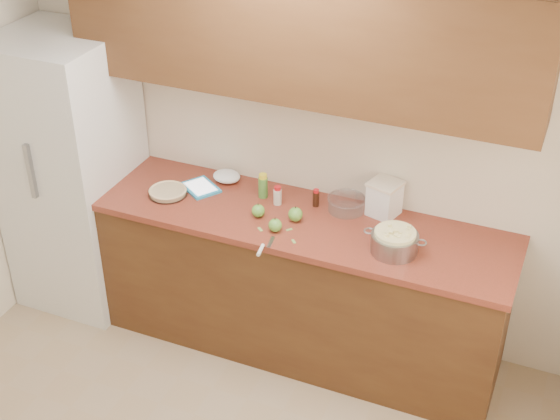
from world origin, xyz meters
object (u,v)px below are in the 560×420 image
at_px(colander, 394,242).
at_px(flour_canister, 384,198).
at_px(pie, 168,192).
at_px(tablet, 201,187).

relative_size(colander, flour_canister, 1.65).
relative_size(pie, tablet, 0.83).
xyz_separation_m(pie, flour_canister, (1.24, 0.29, 0.09)).
height_order(pie, tablet, pie).
height_order(colander, tablet, colander).
bearing_deg(pie, tablet, 43.48).
distance_m(flour_canister, tablet, 1.11).
xyz_separation_m(flour_canister, tablet, (-1.10, -0.15, -0.10)).
height_order(pie, flour_canister, flour_canister).
bearing_deg(tablet, pie, -102.74).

